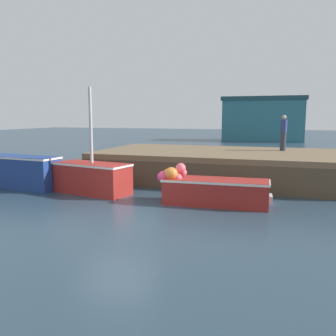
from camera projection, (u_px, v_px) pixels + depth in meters
name	position (u px, v px, depth m)	size (l,w,h in m)	color
ground	(117.00, 214.00, 11.85)	(120.00, 160.00, 0.10)	#283D4C
pier	(215.00, 157.00, 17.56)	(11.89, 6.40, 1.46)	brown
fishing_boat_near_left	(22.00, 171.00, 15.77)	(3.76, 1.51, 1.46)	navy
fishing_boat_near_right	(92.00, 177.00, 14.76)	(3.50, 1.95, 4.38)	maroon
fishing_boat_mid	(212.00, 190.00, 12.87)	(4.05, 1.47, 1.46)	maroon
rowboat	(247.00, 198.00, 13.31)	(1.88, 0.79, 0.35)	silver
dockworker	(283.00, 133.00, 18.04)	(0.34, 0.34, 1.81)	#2D3342
warehouse	(263.00, 119.00, 46.42)	(10.56, 5.06, 5.75)	#2D6B7A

